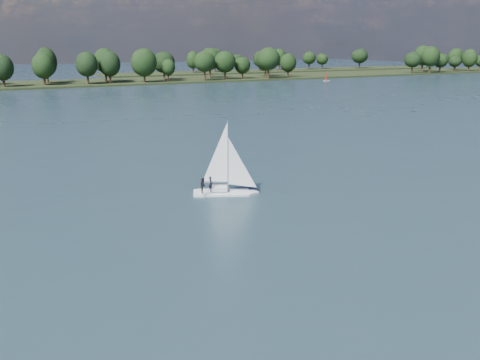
% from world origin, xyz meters
% --- Properties ---
extents(ground, '(700.00, 700.00, 0.00)m').
position_xyz_m(ground, '(0.00, 100.00, 0.00)').
color(ground, '#233342').
rests_on(ground, ground).
extents(far_shore, '(660.00, 40.00, 1.50)m').
position_xyz_m(far_shore, '(0.00, 212.00, 0.00)').
color(far_shore, black).
rests_on(far_shore, ground).
extents(far_shore_back, '(220.00, 30.00, 1.40)m').
position_xyz_m(far_shore_back, '(160.00, 260.00, 0.00)').
color(far_shore_back, black).
rests_on(far_shore_back, ground).
extents(sailboat, '(6.59, 4.33, 8.47)m').
position_xyz_m(sailboat, '(6.35, 37.65, 2.37)').
color(sailboat, white).
rests_on(sailboat, ground).
extents(dinghy_orange, '(3.05, 1.62, 4.63)m').
position_xyz_m(dinghy_orange, '(128.29, 178.14, 1.09)').
color(dinghy_orange, silver).
rests_on(dinghy_orange, ground).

